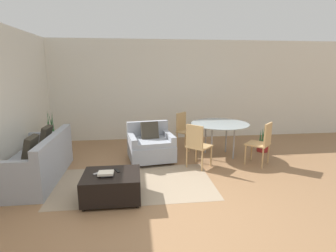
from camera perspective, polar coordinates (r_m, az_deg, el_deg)
name	(u,v)px	position (r m, az deg, el deg)	size (l,w,h in m)	color
ground_plane	(169,205)	(4.02, 0.28, -16.86)	(20.00, 20.00, 0.00)	#936B47
wall_back	(152,91)	(7.39, -3.57, 7.72)	(12.00, 0.06, 2.75)	silver
wall_left	(5,102)	(5.53, -32.02, 4.37)	(0.06, 12.00, 2.75)	silver
area_rug	(135,183)	(4.73, -7.15, -12.24)	(2.70, 1.59, 0.01)	gray
couch	(38,164)	(5.31, -26.46, -7.37)	(0.86, 1.93, 0.89)	#999EA8
armchair	(151,146)	(5.72, -3.82, -4.28)	(1.04, 0.98, 0.85)	#999EA8
ottoman	(112,185)	(4.18, -12.10, -12.50)	(0.86, 0.72, 0.41)	black
book_stack	(106,174)	(4.05, -13.28, -10.04)	(0.23, 0.19, 0.06)	black
tv_remote_primary	(98,173)	(4.18, -14.90, -9.83)	(0.15, 0.14, 0.01)	#B7B7BC
tv_remote_secondary	(117,170)	(4.21, -11.01, -9.47)	(0.10, 0.17, 0.01)	black
potted_plant	(52,144)	(6.72, -23.88, -3.65)	(0.37, 0.37, 1.07)	brown
dining_table	(220,126)	(6.03, 11.22, -0.05)	(1.30, 1.30, 0.76)	#99A8AD
dining_chair_near_left	(197,143)	(5.25, 6.33, -3.73)	(0.59, 0.59, 0.90)	tan
dining_chair_near_right	(262,141)	(5.72, 19.83, -3.07)	(0.59, 0.59, 0.90)	tan
dining_chair_far_left	(184,128)	(6.55, 3.59, -0.47)	(0.59, 0.59, 0.90)	tan
potted_plant_small	(263,145)	(6.77, 19.89, -3.86)	(0.26, 0.26, 0.63)	maroon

